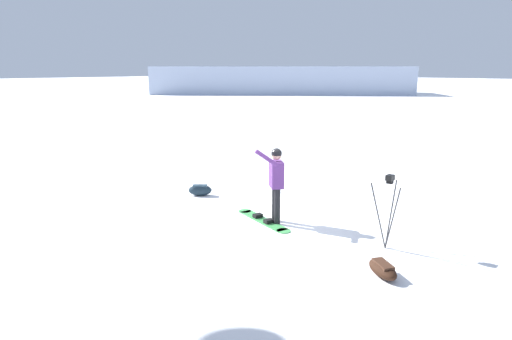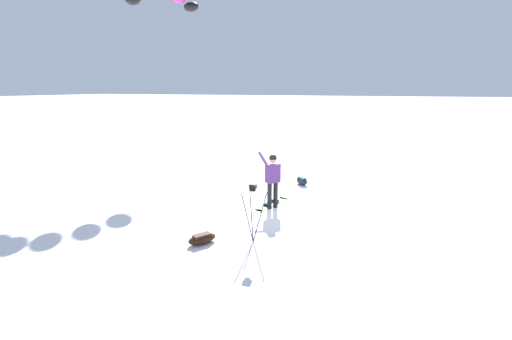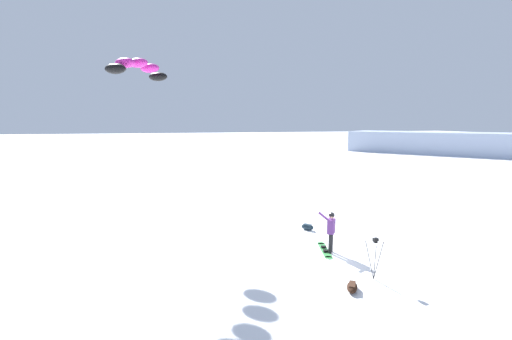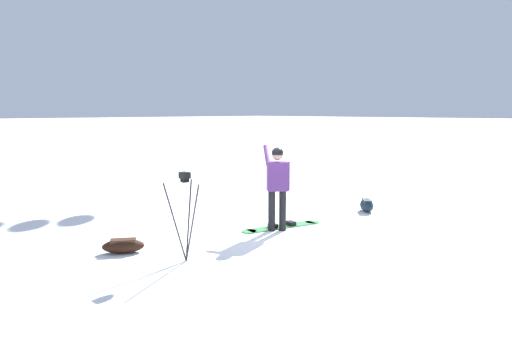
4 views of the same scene
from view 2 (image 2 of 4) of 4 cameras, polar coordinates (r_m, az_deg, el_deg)
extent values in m
plane|color=white|center=(10.54, 2.40, -6.45)|extent=(300.00, 300.00, 0.00)
cylinder|color=black|center=(10.44, 2.26, -4.29)|extent=(0.14, 0.14, 0.81)
cylinder|color=black|center=(10.56, 3.26, -4.10)|extent=(0.14, 0.14, 0.81)
cube|color=#592D72|center=(10.31, 2.81, -0.52)|extent=(0.47, 0.45, 0.58)
sphere|color=tan|center=(10.21, 2.83, 1.82)|extent=(0.22, 0.22, 0.22)
sphere|color=black|center=(10.20, 2.84, 1.98)|extent=(0.23, 0.23, 0.23)
cylinder|color=#592D72|center=(10.32, 1.24, 1.78)|extent=(0.40, 0.46, 0.40)
cylinder|color=#592D72|center=(10.40, 3.78, -0.40)|extent=(0.09, 0.09, 0.58)
cube|color=#3F994C|center=(10.90, 2.59, -5.70)|extent=(1.58, 0.70, 0.02)
cylinder|color=#3F994C|center=(10.30, 0.24, -6.87)|extent=(0.30, 0.30, 0.02)
cylinder|color=#3F994C|center=(11.53, 4.69, -4.65)|extent=(0.30, 0.30, 0.02)
cube|color=black|center=(10.71, 1.96, -5.77)|extent=(0.19, 0.23, 0.08)
cube|color=black|center=(11.06, 3.22, -5.15)|extent=(0.19, 0.23, 0.08)
ellipsoid|color=black|center=(19.26, -10.72, 25.09)|extent=(1.17, 1.23, 0.44)
ellipsoid|color=black|center=(18.45, -19.77, 25.09)|extent=(1.17, 1.23, 0.44)
ellipsoid|color=#192833|center=(13.15, 7.63, -1.80)|extent=(0.66, 0.63, 0.30)
cube|color=#263A47|center=(13.12, 7.64, -1.37)|extent=(0.40, 0.38, 0.08)
cylinder|color=#262628|center=(8.09, 0.65, -7.94)|extent=(0.04, 0.36, 1.28)
cylinder|color=#262628|center=(8.29, -0.78, -7.41)|extent=(0.30, 0.22, 1.28)
cylinder|color=#262628|center=(8.04, -1.42, -8.08)|extent=(0.32, 0.20, 1.28)
cube|color=black|center=(7.92, -0.50, -3.31)|extent=(0.10, 0.10, 0.06)
cube|color=black|center=(7.90, -0.50, -2.76)|extent=(0.12, 0.16, 0.10)
ellipsoid|color=black|center=(8.37, -8.95, -11.23)|extent=(0.76, 0.66, 0.23)
cube|color=#402618|center=(8.34, -8.97, -10.73)|extent=(0.46, 0.40, 0.08)
camera|label=1|loc=(10.80, -50.26, 7.40)|focal=30.79mm
camera|label=3|loc=(9.63, -84.29, 11.41)|focal=23.30mm
camera|label=4|loc=(4.45, 67.64, -10.99)|focal=33.24mm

